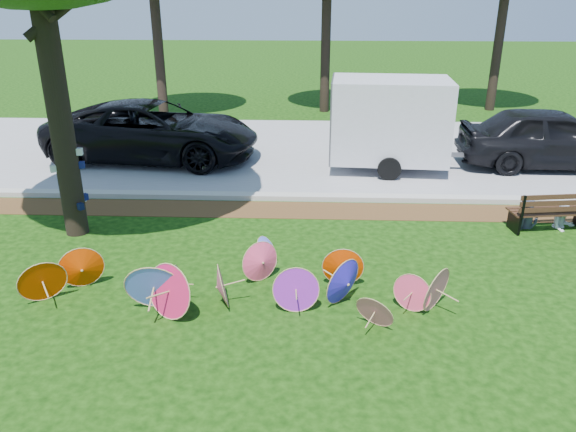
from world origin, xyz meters
name	(u,v)px	position (x,y,z in m)	size (l,w,h in m)	color
ground	(249,322)	(0.00, 0.00, 0.00)	(90.00, 90.00, 0.00)	black
mulch_strip	(270,210)	(0.00, 4.50, 0.01)	(90.00, 1.00, 0.01)	#472D16
curb	(272,197)	(0.00, 5.20, 0.06)	(90.00, 0.30, 0.12)	#B7B5AD
street	(281,150)	(0.00, 9.35, 0.01)	(90.00, 8.00, 0.01)	gray
parasol_pile	(238,281)	(-0.23, 0.58, 0.38)	(6.81, 2.51, 0.90)	#C63500
black_van	(153,131)	(-3.58, 8.31, 0.82)	(2.72, 5.90, 1.64)	black
dark_pickup	(551,138)	(7.37, 7.99, 0.82)	(1.94, 4.82, 1.64)	black
cargo_trailer	(390,120)	(2.96, 7.66, 1.36)	(3.02, 1.91, 2.71)	silver
park_bench	(549,210)	(5.74, 3.70, 0.42)	(1.62, 0.62, 0.84)	black
person_left	(532,200)	(5.39, 3.75, 0.61)	(0.45, 0.29, 1.22)	#3C4252
person_right	(566,205)	(6.09, 3.75, 0.52)	(0.51, 0.39, 1.04)	silver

